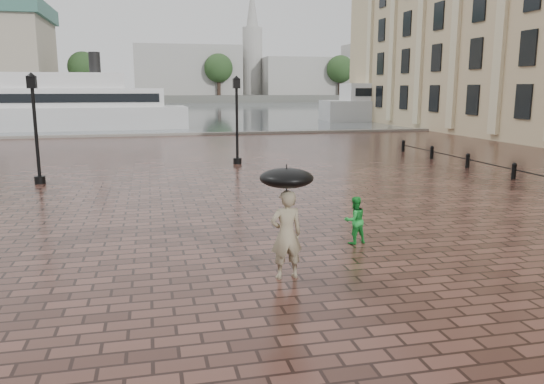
{
  "coord_description": "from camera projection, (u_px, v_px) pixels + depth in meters",
  "views": [
    {
      "loc": [
        -1.43,
        -13.42,
        3.9
      ],
      "look_at": [
        1.43,
        -0.97,
        1.4
      ],
      "focal_mm": 35.0,
      "sensor_mm": 36.0,
      "label": 1
    }
  ],
  "objects": [
    {
      "name": "umbrella",
      "position": [
        287.0,
        178.0,
        10.7
      ],
      "size": [
        1.1,
        1.1,
        1.19
      ],
      "color": "black",
      "rests_on": "ground"
    },
    {
      "name": "street_lamps",
      "position": [
        78.0,
        120.0,
        27.02
      ],
      "size": [
        15.44,
        12.44,
        4.4
      ],
      "color": "black",
      "rests_on": "ground"
    },
    {
      "name": "ferry_near",
      "position": [
        68.0,
        107.0,
        50.64
      ],
      "size": [
        22.48,
        6.23,
        7.31
      ],
      "rotation": [
        0.0,
        0.0,
        0.04
      ],
      "color": "silver",
      "rests_on": "ground"
    },
    {
      "name": "far_shore",
      "position": [
        153.0,
        98.0,
        166.73
      ],
      "size": [
        300.0,
        60.0,
        2.0
      ],
      "primitive_type": "cube",
      "color": "#4C4C47",
      "rests_on": "ground"
    },
    {
      "name": "distant_skyline",
      "position": [
        309.0,
        70.0,
        166.12
      ],
      "size": [
        102.5,
        22.0,
        33.0
      ],
      "color": "#9C9A94",
      "rests_on": "ground"
    },
    {
      "name": "quay_edge",
      "position": [
        168.0,
        136.0,
        44.5
      ],
      "size": [
        80.0,
        0.6,
        0.3
      ],
      "primitive_type": "cube",
      "color": "slate",
      "rests_on": "ground"
    },
    {
      "name": "ground",
      "position": [
        211.0,
        240.0,
        13.9
      ],
      "size": [
        300.0,
        300.0,
        0.0
      ],
      "primitive_type": "plane",
      "color": "#341D17",
      "rests_on": "ground"
    },
    {
      "name": "adult_pedestrian",
      "position": [
        286.0,
        234.0,
        10.93
      ],
      "size": [
        0.71,
        0.49,
        1.88
      ],
      "primitive_type": "imported",
      "rotation": [
        0.0,
        0.0,
        3.21
      ],
      "color": "gray",
      "rests_on": "ground"
    },
    {
      "name": "harbour_water",
      "position": [
        157.0,
        109.0,
        101.89
      ],
      "size": [
        240.0,
        240.0,
        0.0
      ],
      "primitive_type": "plane",
      "color": "#464E55",
      "rests_on": "ground"
    },
    {
      "name": "far_trees",
      "position": [
        153.0,
        68.0,
        144.07
      ],
      "size": [
        188.0,
        8.0,
        13.5
      ],
      "color": "#2D2119",
      "rests_on": "ground"
    },
    {
      "name": "ferry_far",
      "position": [
        425.0,
        100.0,
        65.61
      ],
      "size": [
        25.95,
        8.39,
        8.36
      ],
      "rotation": [
        0.0,
        0.0,
        -0.09
      ],
      "color": "silver",
      "rests_on": "ground"
    },
    {
      "name": "bollard_row",
      "position": [
        514.0,
        170.0,
        23.11
      ],
      "size": [
        0.22,
        21.22,
        0.73
      ],
      "color": "black",
      "rests_on": "ground"
    },
    {
      "name": "child_pedestrian",
      "position": [
        355.0,
        220.0,
        13.46
      ],
      "size": [
        0.67,
        0.57,
        1.22
      ],
      "primitive_type": "imported",
      "rotation": [
        0.0,
        0.0,
        3.34
      ],
      "color": "green",
      "rests_on": "ground"
    }
  ]
}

